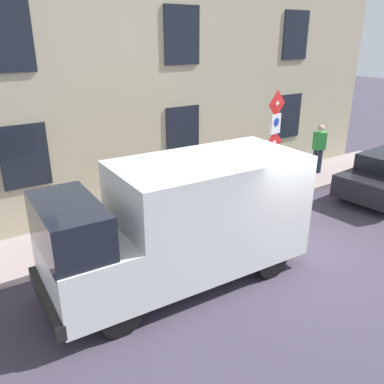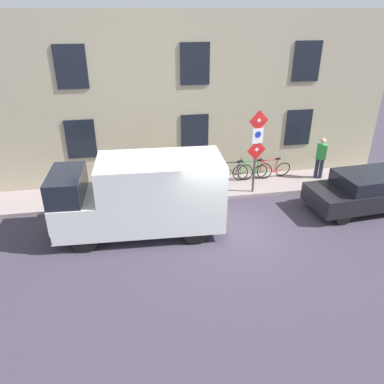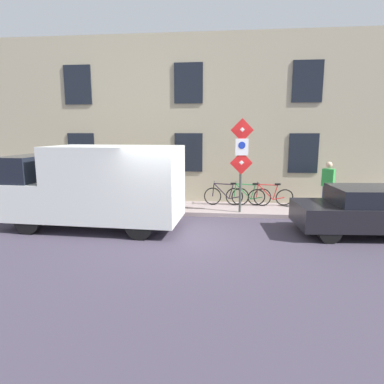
# 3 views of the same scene
# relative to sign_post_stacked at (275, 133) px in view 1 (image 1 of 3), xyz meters

# --- Properties ---
(ground_plane) EXTENTS (80.00, 80.00, 0.00)m
(ground_plane) POSITION_rel_sign_post_stacked_xyz_m (-2.70, 2.00, -2.13)
(ground_plane) COLOR #3D3646
(sidewalk_slab) EXTENTS (1.92, 17.99, 0.14)m
(sidewalk_slab) POSITION_rel_sign_post_stacked_xyz_m (0.75, 2.00, -2.06)
(sidewalk_slab) COLOR gray
(sidewalk_slab) RESTS_ON ground_plane
(building_facade) EXTENTS (0.75, 15.99, 6.56)m
(building_facade) POSITION_rel_sign_post_stacked_xyz_m (2.06, 2.00, 1.15)
(building_facade) COLOR #B5AA8B
(building_facade) RESTS_ON ground_plane
(sign_post_stacked) EXTENTS (0.19, 0.55, 3.09)m
(sign_post_stacked) POSITION_rel_sign_post_stacked_xyz_m (0.00, 0.00, 0.00)
(sign_post_stacked) COLOR #474C47
(sign_post_stacked) RESTS_ON sidewalk_slab
(delivery_van) EXTENTS (2.24, 5.42, 2.50)m
(delivery_van) POSITION_rel_sign_post_stacked_xyz_m (-1.91, 4.35, -0.80)
(delivery_van) COLOR white
(delivery_van) RESTS_ON ground_plane
(bicycle_red) EXTENTS (0.46, 1.72, 0.89)m
(bicycle_red) POSITION_rel_sign_post_stacked_xyz_m (1.16, -1.16, -1.62)
(bicycle_red) COLOR black
(bicycle_red) RESTS_ON sidewalk_slab
(bicycle_green) EXTENTS (0.46, 1.71, 0.89)m
(bicycle_green) POSITION_rel_sign_post_stacked_xyz_m (1.16, -0.33, -1.62)
(bicycle_green) COLOR black
(bicycle_green) RESTS_ON sidewalk_slab
(bicycle_black) EXTENTS (0.46, 1.71, 0.89)m
(bicycle_black) POSITION_rel_sign_post_stacked_xyz_m (1.16, 0.50, -1.62)
(bicycle_black) COLOR black
(bicycle_black) RESTS_ON sidewalk_slab
(pedestrian) EXTENTS (0.43, 0.48, 1.72)m
(pedestrian) POSITION_rel_sign_post_stacked_xyz_m (0.83, -3.12, -1.06)
(pedestrian) COLOR #262B47
(pedestrian) RESTS_ON sidewalk_slab
(litter_bin) EXTENTS (0.44, 0.44, 0.90)m
(litter_bin) POSITION_rel_sign_post_stacked_xyz_m (0.15, 3.18, -1.54)
(litter_bin) COLOR #2D5133
(litter_bin) RESTS_ON sidewalk_slab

